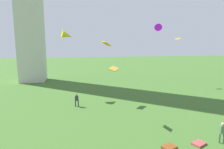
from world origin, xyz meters
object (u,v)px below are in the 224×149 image
at_px(person_2, 77,100).
at_px(kite_bundle_1, 199,144).
at_px(kite_flying_0, 114,69).
at_px(kite_flying_5, 106,44).
at_px(kite_flying_3, 158,29).
at_px(person_1, 222,131).
at_px(kite_flying_1, 178,39).
at_px(kite_flying_4, 67,35).
at_px(kite_bundle_0, 169,147).

distance_m(person_2, kite_bundle_1, 15.19).
relative_size(kite_flying_0, kite_flying_5, 1.28).
distance_m(kite_flying_3, kite_bundle_1, 12.71).
distance_m(person_1, kite_flying_0, 14.50).
height_order(kite_flying_1, kite_flying_5, kite_flying_1).
height_order(person_1, kite_bundle_1, person_1).
relative_size(kite_flying_4, kite_bundle_0, 1.94).
relative_size(person_2, kite_flying_4, 0.80).
bearing_deg(person_1, kite_bundle_1, 0.53).
relative_size(person_2, kite_bundle_1, 1.57).
bearing_deg(kite_flying_0, kite_flying_1, 158.75).
bearing_deg(kite_flying_1, kite_flying_5, 41.52).
relative_size(person_2, kite_bundle_0, 1.56).
height_order(person_1, kite_bundle_0, person_1).
xyz_separation_m(kite_flying_3, kite_flying_5, (-6.20, -0.46, -1.65)).
height_order(kite_flying_5, kite_bundle_1, kite_flying_5).
bearing_deg(kite_bundle_0, kite_bundle_1, 3.12).
bearing_deg(person_1, kite_flying_1, -107.84).
height_order(kite_flying_1, kite_flying_3, kite_flying_3).
distance_m(kite_flying_0, kite_flying_3, 7.82).
bearing_deg(person_2, person_1, -38.05).
distance_m(kite_flying_3, kite_bundle_0, 13.01).
distance_m(kite_flying_3, kite_flying_4, 14.34).
distance_m(person_1, kite_flying_1, 24.61).
height_order(kite_flying_0, kite_flying_1, kite_flying_1).
bearing_deg(kite_flying_4, kite_flying_3, -147.68).
relative_size(kite_flying_5, kite_bundle_1, 1.33).
bearing_deg(kite_bundle_1, kite_flying_3, 91.74).
bearing_deg(kite_flying_4, kite_flying_0, -146.96).
relative_size(kite_flying_4, kite_flying_5, 1.47).
height_order(kite_flying_0, kite_flying_3, kite_flying_3).
xyz_separation_m(person_1, kite_flying_4, (-13.05, 17.64, 8.53)).
distance_m(person_2, kite_flying_4, 10.54).
relative_size(person_2, kite_flying_5, 1.18).
distance_m(kite_flying_1, kite_flying_3, 17.04).
distance_m(person_1, kite_bundle_1, 2.22).
xyz_separation_m(kite_flying_4, kite_flying_5, (4.57, -9.91, -1.31)).
bearing_deg(kite_flying_1, person_1, 70.91).
distance_m(person_2, kite_flying_0, 6.46).
bearing_deg(kite_bundle_1, person_1, -1.85).
distance_m(kite_flying_0, kite_flying_4, 9.53).
xyz_separation_m(kite_flying_1, kite_flying_3, (-10.29, -13.57, 0.61)).
height_order(kite_flying_1, kite_flying_4, kite_flying_4).
bearing_deg(kite_flying_4, person_1, -159.94).
distance_m(kite_flying_3, kite_flying_5, 6.43).
xyz_separation_m(person_2, kite_bundle_1, (9.81, -11.57, -0.86)).
bearing_deg(kite_flying_1, kite_flying_3, 53.95).
bearing_deg(person_2, kite_bundle_1, -43.25).
height_order(person_2, kite_flying_3, kite_flying_3).
bearing_deg(kite_bundle_1, kite_flying_0, 111.13).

